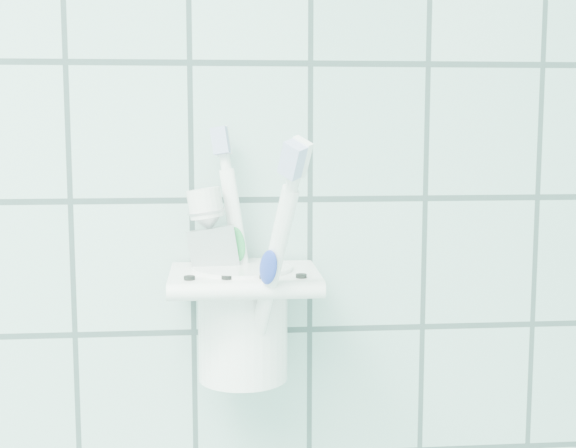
{
  "coord_description": "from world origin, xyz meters",
  "views": [
    {
      "loc": [
        0.62,
        0.53,
        1.43
      ],
      "look_at": [
        0.67,
        1.1,
        1.36
      ],
      "focal_mm": 50.0,
      "sensor_mm": 36.0,
      "label": 1
    }
  ],
  "objects_px": {
    "toothbrush_pink": "(256,246)",
    "toothbrush_orange": "(248,238)",
    "toothpaste_tube": "(231,264)",
    "toothbrush_blue": "(229,227)",
    "cup": "(243,318)",
    "holder_bracket": "(244,281)"
  },
  "relations": [
    {
      "from": "toothbrush_orange",
      "to": "toothpaste_tube",
      "type": "relative_size",
      "value": 1.36
    },
    {
      "from": "toothpaste_tube",
      "to": "holder_bracket",
      "type": "bearing_deg",
      "value": -40.15
    },
    {
      "from": "cup",
      "to": "toothpaste_tube",
      "type": "height_order",
      "value": "toothpaste_tube"
    },
    {
      "from": "holder_bracket",
      "to": "cup",
      "type": "xyz_separation_m",
      "value": [
        -0.0,
        0.0,
        -0.03
      ]
    },
    {
      "from": "toothbrush_pink",
      "to": "toothbrush_blue",
      "type": "relative_size",
      "value": 0.9
    },
    {
      "from": "cup",
      "to": "toothbrush_blue",
      "type": "xyz_separation_m",
      "value": [
        -0.01,
        0.01,
        0.07
      ]
    },
    {
      "from": "toothpaste_tube",
      "to": "cup",
      "type": "bearing_deg",
      "value": -26.97
    },
    {
      "from": "toothbrush_pink",
      "to": "toothbrush_orange",
      "type": "distance_m",
      "value": 0.02
    },
    {
      "from": "toothbrush_pink",
      "to": "toothbrush_orange",
      "type": "height_order",
      "value": "toothbrush_orange"
    },
    {
      "from": "toothbrush_blue",
      "to": "toothbrush_orange",
      "type": "relative_size",
      "value": 1.05
    },
    {
      "from": "toothpaste_tube",
      "to": "toothbrush_pink",
      "type": "bearing_deg",
      "value": -8.67
    },
    {
      "from": "toothbrush_pink",
      "to": "holder_bracket",
      "type": "bearing_deg",
      "value": -136.15
    },
    {
      "from": "toothbrush_blue",
      "to": "holder_bracket",
      "type": "bearing_deg",
      "value": -53.22
    },
    {
      "from": "cup",
      "to": "toothbrush_orange",
      "type": "bearing_deg",
      "value": -64.17
    },
    {
      "from": "toothbrush_blue",
      "to": "toothpaste_tube",
      "type": "relative_size",
      "value": 1.44
    },
    {
      "from": "holder_bracket",
      "to": "toothbrush_pink",
      "type": "relative_size",
      "value": 0.59
    },
    {
      "from": "holder_bracket",
      "to": "toothpaste_tube",
      "type": "relative_size",
      "value": 0.77
    },
    {
      "from": "toothbrush_pink",
      "to": "toothbrush_blue",
      "type": "xyz_separation_m",
      "value": [
        -0.02,
        0.0,
        0.01
      ]
    },
    {
      "from": "cup",
      "to": "toothpaste_tube",
      "type": "distance_m",
      "value": 0.04
    },
    {
      "from": "toothbrush_orange",
      "to": "holder_bracket",
      "type": "bearing_deg",
      "value": 159.97
    },
    {
      "from": "toothbrush_pink",
      "to": "toothpaste_tube",
      "type": "relative_size",
      "value": 1.3
    },
    {
      "from": "holder_bracket",
      "to": "toothbrush_orange",
      "type": "distance_m",
      "value": 0.04
    }
  ]
}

